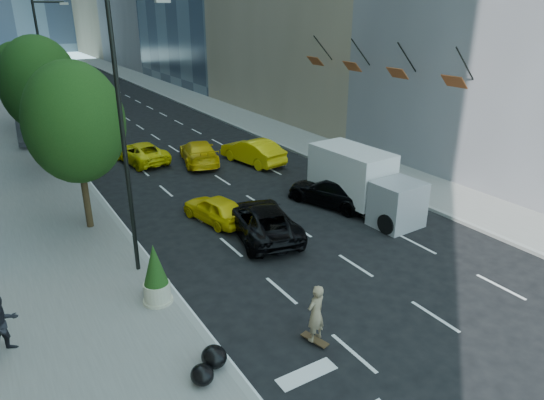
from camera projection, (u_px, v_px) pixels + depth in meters
ground at (336, 272)px, 18.74m from camera, size 160.00×160.00×0.00m
sidewalk_left at (7, 136)px, 38.11m from camera, size 6.00×120.00×0.15m
sidewalk_right at (224, 111)px, 47.33m from camera, size 4.00×120.00×0.15m
lamp_near at (127, 123)px, 16.69m from camera, size 2.13×0.22×10.00m
lamp_far at (47, 70)px, 30.95m from camera, size 2.13×0.22×10.00m
tree_near at (75, 123)px, 20.54m from camera, size 4.20×4.20×7.46m
tree_mid at (40, 85)px, 28.33m from camera, size 4.50×4.50×7.99m
tree_far at (18, 73)px, 38.89m from camera, size 3.90×3.90×6.92m
traffic_signal at (20, 68)px, 45.75m from camera, size 2.48×0.53×5.20m
facade_flags at (375, 66)px, 29.53m from camera, size 1.85×13.30×2.05m
skateboarder at (316, 317)px, 14.47m from camera, size 0.77×0.60×1.87m
black_sedan_lincoln at (262, 220)px, 21.52m from camera, size 3.50×5.68×1.47m
black_sedan_mercedes at (333, 191)px, 24.89m from camera, size 3.53×5.43×1.46m
taxi_a at (216, 209)px, 22.97m from camera, size 2.28×4.03×1.29m
taxi_b at (253, 151)px, 31.57m from camera, size 2.61×5.11×1.61m
taxi_c at (141, 152)px, 31.78m from camera, size 2.90×5.11×1.34m
taxi_d at (199, 152)px, 31.59m from camera, size 3.31×5.48×1.48m
city_bus at (61, 111)px, 39.25m from camera, size 7.64×12.17×3.37m
box_truck at (362, 181)px, 23.99m from camera, size 2.56×6.33×2.97m
pedestrian_a at (3, 325)px, 13.86m from camera, size 1.13×1.03×1.88m
planter_shrub at (156, 275)px, 16.23m from camera, size 0.91×0.91×2.18m
garbage_bags at (209, 364)px, 13.29m from camera, size 1.23×1.18×0.61m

